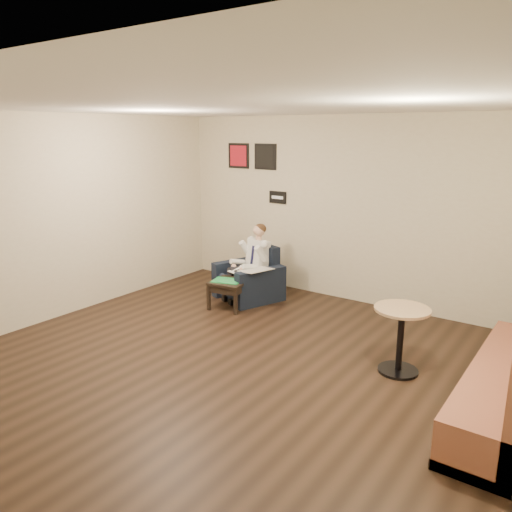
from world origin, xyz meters
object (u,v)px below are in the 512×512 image
Objects in this scene: side_table at (230,294)px; banquette at (509,347)px; coffee_mug at (243,278)px; green_folder at (227,281)px; smartphone at (237,278)px; cafe_table at (400,340)px; seated_man at (243,265)px; armchair at (248,273)px.

banquette is at bearing -10.90° from side_table.
banquette is at bearing -13.30° from coffee_mug.
coffee_mug reaches higher than green_folder.
green_folder is at bearing -137.55° from coffee_mug.
green_folder reaches higher than smartphone.
cafe_table is (2.75, -0.70, -0.05)m from smartphone.
cafe_table is at bearing -10.57° from green_folder.
smartphone is 3.93m from banquette.
seated_man is at bearing 94.39° from green_folder.
seated_man is 0.54m from side_table.
seated_man is (-0.04, -0.10, 0.15)m from armchair.
coffee_mug is 0.03× the size of banquette.
side_table is 2.83m from cafe_table.
side_table is at bearing -137.55° from coffee_mug.
cafe_table reaches higher than smartphone.
smartphone is at bearing -62.74° from armchair.
side_table is at bearing 42.45° from green_folder.
green_folder is (-0.00, -0.52, 0.01)m from armchair.
smartphone is (-0.12, 0.02, -0.04)m from coffee_mug.
green_folder is 2.85m from cafe_table.
cafe_table is (2.78, -0.54, 0.16)m from side_table.
cafe_table is (2.63, -0.68, -0.09)m from coffee_mug.
side_table is 0.20× the size of banquette.
armchair reaches higher than side_table.
armchair reaches higher than green_folder.
armchair is 1.15× the size of cafe_table.
side_table is 0.26m from smartphone.
armchair is 4.06m from banquette.
coffee_mug is 0.13m from smartphone.
seated_man is at bearing -90.00° from armchair.
side_table is at bearing -97.35° from smartphone.
side_table is 1.22× the size of green_folder.
green_folder is 3.94m from banquette.
side_table is (0.06, -0.40, -0.35)m from seated_man.
coffee_mug is at bearing 42.45° from green_folder.
banquette is at bearing -10.51° from green_folder.
banquette is (3.82, -0.89, 0.22)m from smartphone.
seated_man is 2.71× the size of green_folder.
side_table is 3.93× the size of smartphone.
green_folder is 4.74× the size of coffee_mug.
banquette is 3.40× the size of cafe_table.
smartphone is at bearing 171.66° from coffee_mug.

